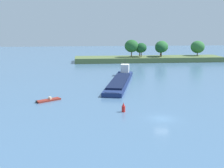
# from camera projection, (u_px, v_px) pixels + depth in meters

# --- Properties ---
(ground_plane) EXTENTS (400.00, 400.00, 0.00)m
(ground_plane) POSITION_uv_depth(u_px,v_px,m) (162.00, 119.00, 53.22)
(ground_plane) COLOR #476B8E
(treeline_island) EXTENTS (70.47, 13.73, 10.48)m
(treeline_island) POSITION_uv_depth(u_px,v_px,m) (152.00, 55.00, 140.02)
(treeline_island) COLOR #566B3D
(treeline_island) RESTS_ON ground
(fishing_skiff) EXTENTS (5.52, 4.45, 0.88)m
(fishing_skiff) POSITION_uv_depth(u_px,v_px,m) (48.00, 100.00, 65.83)
(fishing_skiff) COLOR maroon
(fishing_skiff) RESTS_ON ground
(cargo_barge) EXTENTS (13.10, 34.74, 5.71)m
(cargo_barge) POSITION_uv_depth(u_px,v_px,m) (120.00, 80.00, 86.05)
(cargo_barge) COLOR navy
(cargo_barge) RESTS_ON ground
(channel_buoy_red) EXTENTS (0.70, 0.70, 1.90)m
(channel_buoy_red) POSITION_uv_depth(u_px,v_px,m) (123.00, 108.00, 57.31)
(channel_buoy_red) COLOR red
(channel_buoy_red) RESTS_ON ground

